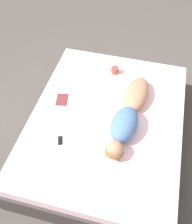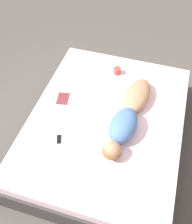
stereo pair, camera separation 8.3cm
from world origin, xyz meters
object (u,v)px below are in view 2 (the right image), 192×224
object	(u,v)px
person	(128,116)
cell_phone	(59,139)
coffee_mug	(117,71)
open_magazine	(71,99)

from	to	relation	value
person	cell_phone	distance (m)	0.81
coffee_mug	open_magazine	bearing A→B (deg)	56.19
person	cell_phone	bearing A→B (deg)	41.36
open_magazine	person	bearing A→B (deg)	158.89
person	coffee_mug	size ratio (longest dim) A/B	9.85
open_magazine	coffee_mug	distance (m)	0.76
open_magazine	coffee_mug	world-z (taller)	coffee_mug
coffee_mug	person	bearing A→B (deg)	112.10
person	cell_phone	world-z (taller)	person
open_magazine	coffee_mug	xyz separation A→B (m)	(-0.42, -0.63, 0.04)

